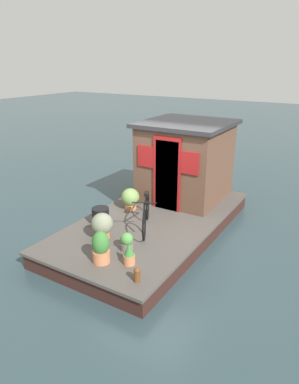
{
  "coord_description": "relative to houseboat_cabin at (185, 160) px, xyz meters",
  "views": [
    {
      "loc": [
        -6.37,
        -3.76,
        3.79
      ],
      "look_at": [
        -0.2,
        0.0,
        1.09
      ],
      "focal_mm": 32.73,
      "sensor_mm": 36.0,
      "label": 1
    }
  ],
  "objects": [
    {
      "name": "ground_plane",
      "position": [
        -1.58,
        0.0,
        -1.4
      ],
      "size": [
        60.0,
        60.0,
        0.0
      ],
      "primitive_type": "plane",
      "color": "#2D4247"
    },
    {
      "name": "houseboat_deck",
      "position": [
        -1.58,
        0.0,
        -1.2
      ],
      "size": [
        5.39,
        2.78,
        0.39
      ],
      "color": "#4C4742",
      "rests_on": "ground_plane"
    },
    {
      "name": "houseboat_cabin",
      "position": [
        0.0,
        0.0,
        0.0
      ],
      "size": [
        2.17,
        2.15,
        2.0
      ],
      "color": "brown",
      "rests_on": "houseboat_deck"
    },
    {
      "name": "bicycle",
      "position": [
        -2.14,
        -0.13,
        -0.65
      ],
      "size": [
        1.48,
        0.82,
        0.78
      ],
      "color": "black",
      "rests_on": "houseboat_deck"
    },
    {
      "name": "potted_plant_lavender",
      "position": [
        -3.0,
        0.38,
        -0.71
      ],
      "size": [
        0.45,
        0.45,
        0.55
      ],
      "color": "#C6754C",
      "rests_on": "houseboat_deck"
    },
    {
      "name": "potted_plant_ivy",
      "position": [
        -1.43,
        0.76,
        -0.74
      ],
      "size": [
        0.44,
        0.44,
        0.53
      ],
      "color": "#C6754C",
      "rests_on": "houseboat_deck"
    },
    {
      "name": "potted_plant_succulent",
      "position": [
        -3.72,
        -0.16,
        -0.72
      ],
      "size": [
        0.32,
        0.32,
        0.61
      ],
      "color": "#C6754C",
      "rests_on": "houseboat_deck"
    },
    {
      "name": "potted_plant_thyme",
      "position": [
        -3.12,
        -0.31,
        -0.84
      ],
      "size": [
        0.25,
        0.25,
        0.35
      ],
      "color": "slate",
      "rests_on": "houseboat_deck"
    },
    {
      "name": "potted_plant_basil",
      "position": [
        -3.52,
        -0.63,
        -0.81
      ],
      "size": [
        0.21,
        0.21,
        0.42
      ],
      "color": "#C6754C",
      "rests_on": "houseboat_deck"
    },
    {
      "name": "charcoal_grill",
      "position": [
        -2.5,
        0.83,
        -0.73
      ],
      "size": [
        0.38,
        0.38,
        0.39
      ],
      "color": "black",
      "rests_on": "houseboat_deck"
    },
    {
      "name": "mooring_bollard",
      "position": [
        -3.89,
        -1.04,
        -0.87
      ],
      "size": [
        0.11,
        0.11,
        0.26
      ],
      "color": "brown",
      "rests_on": "houseboat_deck"
    }
  ]
}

